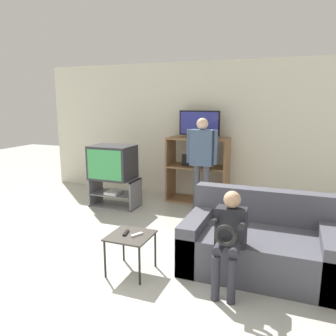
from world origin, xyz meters
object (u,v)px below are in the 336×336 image
(couch, at_px, (259,244))
(remote_control_white, at_px, (137,235))
(media_shelf, at_px, (198,169))
(television_main, at_px, (113,162))
(person_standing_adult, at_px, (202,156))
(person_seated_child, at_px, (229,233))
(television_flat, at_px, (199,125))
(snack_table, at_px, (131,239))
(tv_stand, at_px, (115,192))
(remote_control_black, at_px, (126,233))

(couch, bearing_deg, remote_control_white, -154.58)
(remote_control_white, bearing_deg, couch, 53.74)
(media_shelf, xyz_separation_m, couch, (1.36, -2.22, -0.33))
(television_main, xyz_separation_m, remote_control_white, (1.45, -1.98, -0.36))
(person_standing_adult, distance_m, person_seated_child, 2.47)
(television_flat, height_order, person_standing_adult, television_flat)
(person_standing_adult, bearing_deg, snack_table, -94.02)
(television_main, xyz_separation_m, couch, (2.69, -1.39, -0.52))
(snack_table, bearing_deg, person_seated_child, 1.85)
(media_shelf, bearing_deg, television_flat, 73.48)
(television_flat, height_order, couch, television_flat)
(media_shelf, height_order, remote_control_white, media_shelf)
(remote_control_white, distance_m, person_seated_child, 1.01)
(snack_table, bearing_deg, tv_stand, 124.09)
(media_shelf, xyz_separation_m, remote_control_black, (-0.01, -2.81, -0.17))
(television_main, xyz_separation_m, remote_control_black, (1.32, -1.98, -0.36))
(television_main, bearing_deg, snack_table, -55.30)
(remote_control_white, height_order, couch, couch)
(person_seated_child, bearing_deg, couch, 66.44)
(tv_stand, xyz_separation_m, remote_control_white, (1.43, -1.99, 0.19))
(snack_table, xyz_separation_m, person_standing_adult, (0.16, 2.31, 0.58))
(person_standing_adult, height_order, person_seated_child, person_standing_adult)
(television_flat, xyz_separation_m, remote_control_black, (-0.02, -2.84, -1.00))
(remote_control_black, bearing_deg, person_standing_adult, 73.01)
(remote_control_black, bearing_deg, media_shelf, 78.30)
(television_flat, xyz_separation_m, remote_control_white, (0.11, -2.84, -1.00))
(media_shelf, height_order, snack_table, media_shelf)
(remote_control_white, bearing_deg, person_standing_adult, 116.12)
(remote_control_black, bearing_deg, tv_stand, 111.54)
(remote_control_white, relative_size, couch, 0.09)
(snack_table, bearing_deg, remote_control_white, 5.02)
(television_main, bearing_deg, television_flat, 32.82)
(television_flat, height_order, person_seated_child, television_flat)
(television_flat, relative_size, snack_table, 1.66)
(couch, bearing_deg, person_standing_adult, 123.88)
(couch, bearing_deg, person_seated_child, -113.56)
(snack_table, relative_size, couch, 0.28)
(media_shelf, bearing_deg, remote_control_black, -90.22)
(snack_table, relative_size, remote_control_white, 3.18)
(snack_table, xyz_separation_m, remote_control_black, (-0.06, 0.01, 0.06))
(tv_stand, relative_size, television_flat, 1.13)
(remote_control_white, xyz_separation_m, person_seated_child, (0.99, 0.03, 0.15))
(person_standing_adult, bearing_deg, media_shelf, 112.36)
(tv_stand, bearing_deg, television_main, -146.78)
(remote_control_black, height_order, person_standing_adult, person_standing_adult)
(television_main, distance_m, person_standing_adult, 1.58)
(television_main, height_order, couch, television_main)
(person_standing_adult, bearing_deg, couch, -56.12)
(remote_control_black, xyz_separation_m, couch, (1.37, 0.59, -0.16))
(tv_stand, xyz_separation_m, person_standing_adult, (1.52, 0.31, 0.72))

